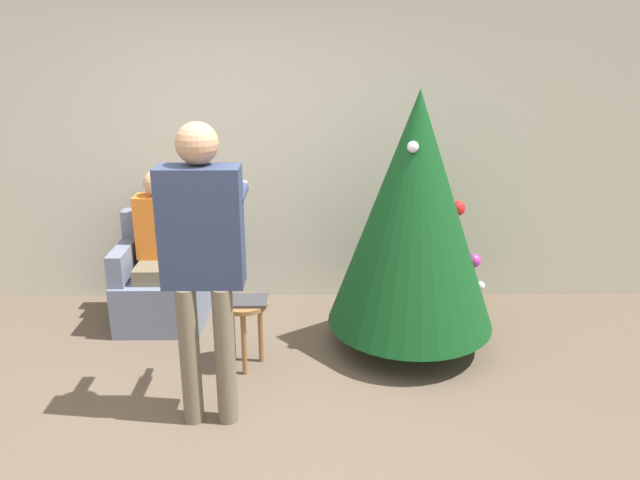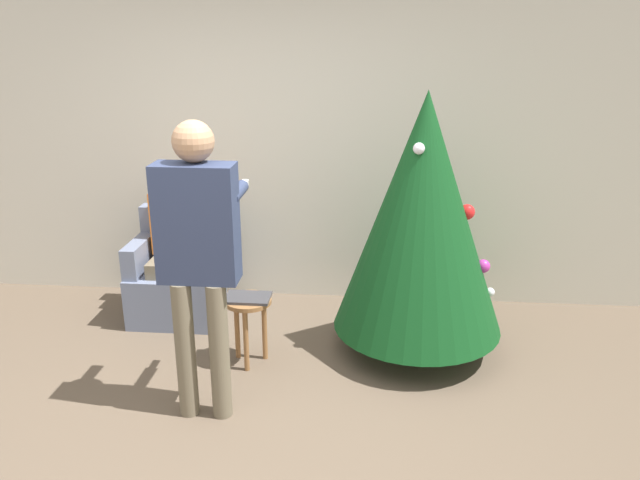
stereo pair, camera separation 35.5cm
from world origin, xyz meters
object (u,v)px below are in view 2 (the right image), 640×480
armchair (178,277)px  christmas_tree (422,215)px  side_stool (248,313)px  person_seated (174,238)px  person_standing (198,244)px

armchair → christmas_tree: bearing=-13.0°
side_stool → armchair: bearing=135.0°
person_seated → side_stool: size_ratio=2.52×
armchair → person_seated: bearing=-90.0°
christmas_tree → person_seated: size_ratio=1.53×
armchair → person_seated: size_ratio=0.71×
person_standing → side_stool: bearing=75.8°
person_standing → armchair: bearing=114.0°
armchair → side_stool: (0.74, -0.73, 0.06)m
armchair → person_seated: 0.35m
christmas_tree → armchair: size_ratio=2.16×
person_seated → side_stool: 1.07m
christmas_tree → person_standing: bearing=-146.5°
person_seated → side_stool: (0.74, -0.72, -0.28)m
christmas_tree → person_seated: (-1.92, 0.42, -0.37)m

